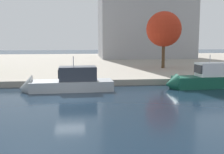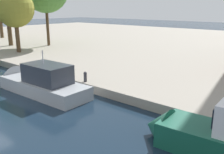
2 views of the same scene
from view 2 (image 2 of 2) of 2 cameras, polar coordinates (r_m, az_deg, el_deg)
The scene contains 4 objects.
dock_promenade at distance 44.30m, azimuth 18.82°, elevation 6.55°, with size 120.00×55.00×0.67m, color gray.
motor_yacht_2 at distance 20.86m, azimuth -16.07°, elevation -1.39°, with size 9.14×3.01×4.34m.
mooring_bollard_0 at distance 20.67m, azimuth -5.98°, elevation 0.17°, with size 0.28×0.28×0.82m.
tree_3 at distance 35.98m, azimuth -20.67°, elevation 14.17°, with size 4.87×4.87×8.09m.
Camera 2 is at (16.39, -6.25, 6.49)m, focal length 41.06 mm.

